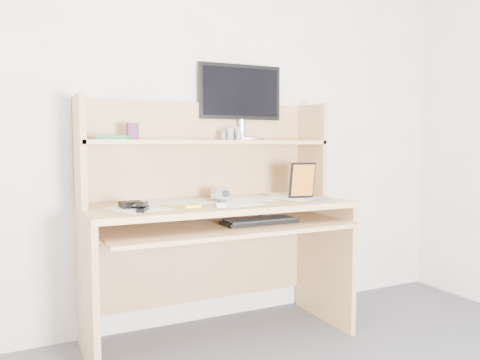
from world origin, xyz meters
name	(u,v)px	position (x,y,z in m)	size (l,w,h in m)	color
back_wall	(197,112)	(0.00, 1.80, 1.25)	(3.60, 0.04, 2.50)	white
desk	(214,211)	(0.00, 1.56, 0.69)	(1.40, 0.70, 1.30)	tan
paper_clutter	(219,202)	(0.00, 1.48, 0.75)	(1.32, 0.54, 0.01)	white
keyboard	(259,221)	(0.15, 1.31, 0.66)	(0.40, 0.15, 0.03)	black
tv_remote	(220,203)	(-0.05, 1.35, 0.77)	(0.05, 0.18, 0.02)	#A3A39D
flip_phone	(221,203)	(-0.06, 1.32, 0.77)	(0.05, 0.09, 0.02)	#BDBCBF
stapler	(143,206)	(-0.45, 1.33, 0.78)	(0.04, 0.13, 0.04)	black
wallet	(131,204)	(-0.47, 1.47, 0.77)	(0.10, 0.08, 0.03)	black
sticky_note_pad	(190,206)	(-0.20, 1.38, 0.76)	(0.08, 0.08, 0.01)	yellow
digital_camera	(220,194)	(0.04, 1.56, 0.79)	(0.10, 0.04, 0.06)	#BABABC
game_case	(302,180)	(0.48, 1.41, 0.86)	(0.14, 0.02, 0.20)	black
blue_pen	(317,199)	(0.51, 1.31, 0.76)	(0.01, 0.01, 0.13)	#1939BD
card_box	(133,131)	(-0.43, 1.61, 1.13)	(0.06, 0.02, 0.09)	#A51624
shelf_book	(116,138)	(-0.51, 1.61, 1.09)	(0.15, 0.20, 0.02)	#317A49
chip_stack_a	(224,135)	(0.12, 1.67, 1.11)	(0.04, 0.04, 0.06)	black
chip_stack_b	(230,134)	(0.13, 1.63, 1.12)	(0.04, 0.04, 0.07)	white
chip_stack_c	(239,136)	(0.17, 1.59, 1.10)	(0.04, 0.04, 0.05)	black
chip_stack_d	(237,134)	(0.18, 1.64, 1.12)	(0.04, 0.04, 0.07)	white
monitor	(240,100)	(0.25, 1.75, 1.32)	(0.52, 0.26, 0.45)	#9D9EA2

